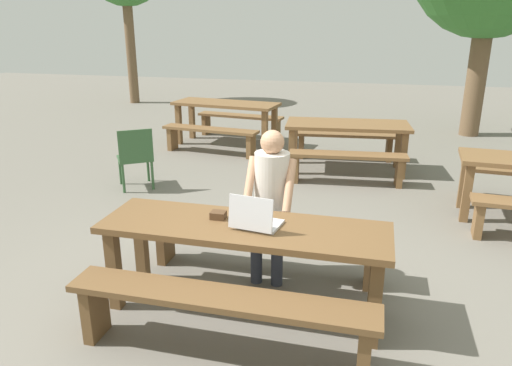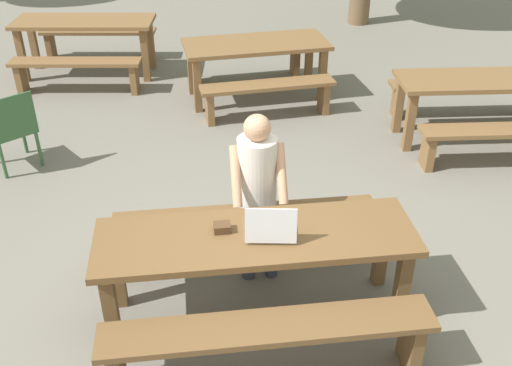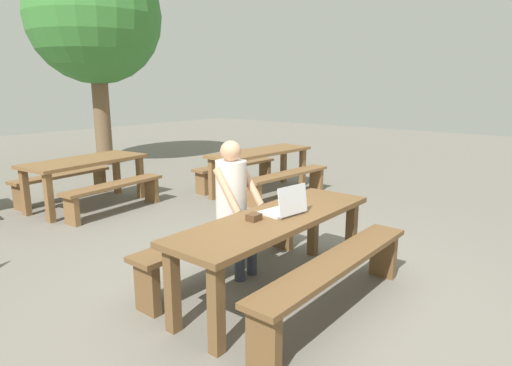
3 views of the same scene
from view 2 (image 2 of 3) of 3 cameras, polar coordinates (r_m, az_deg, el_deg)
ground_plane at (r=4.43m, az=0.01°, el=-12.45°), size 30.00×30.00×0.00m
picnic_table_front at (r=4.03m, az=0.01°, el=-6.24°), size 2.17×0.65×0.72m
bench_near at (r=3.75m, az=1.19°, el=-14.76°), size 2.07×0.30×0.48m
bench_far at (r=4.65m, az=-0.91°, el=-4.11°), size 2.07×0.30×0.48m
laptop at (r=3.91m, az=1.43°, el=-4.40°), size 0.37×0.33×0.27m
small_pouch at (r=3.98m, az=-3.29°, el=-4.32°), size 0.11×0.09×0.06m
person_seated at (r=4.40m, az=0.16°, el=-0.02°), size 0.41×0.41×1.31m
plastic_chair at (r=6.41m, az=-22.55°, el=4.83°), size 0.61×0.61×0.84m
picnic_table_mid at (r=6.93m, az=21.63°, el=8.53°), size 2.04×0.79×0.73m
bench_mid_south at (r=6.55m, az=23.10°, el=4.09°), size 1.81×0.43×0.43m
bench_mid_north at (r=7.55m, az=19.51°, el=8.42°), size 1.81×0.43×0.43m
picnic_table_rear at (r=8.63m, az=-16.22°, el=14.10°), size 1.94×0.93×0.78m
bench_rear_south at (r=8.14m, az=-16.99°, el=10.54°), size 1.71×0.51×0.44m
bench_rear_north at (r=9.33m, az=-14.95°, el=13.48°), size 1.71×0.51×0.44m
picnic_table_distant at (r=7.56m, az=0.00°, el=12.65°), size 1.85×0.95×0.73m
bench_distant_south at (r=7.09m, az=1.15°, el=8.77°), size 1.63×0.45×0.43m
bench_distant_north at (r=8.25m, az=-0.99°, el=12.14°), size 1.63×0.45×0.43m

